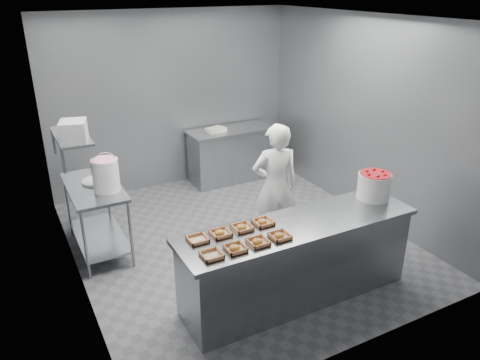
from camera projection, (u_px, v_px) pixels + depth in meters
name	position (u px, v px, depth m)	size (l,w,h in m)	color
floor	(238.00, 240.00, 6.20)	(4.50, 4.50, 0.00)	#4C4C51
ceiling	(237.00, 18.00, 5.10)	(4.50, 4.50, 0.00)	white
wall_back	(172.00, 101.00, 7.48)	(4.00, 0.04, 2.80)	slate
wall_left	(65.00, 168.00, 4.79)	(0.04, 4.50, 2.80)	slate
wall_right	(364.00, 119.00, 6.52)	(0.04, 4.50, 2.80)	slate
service_counter	(297.00, 261.00, 4.93)	(2.60, 0.70, 0.90)	slate
prep_table	(96.00, 208.00, 5.75)	(0.60, 1.20, 0.90)	slate
back_counter	(233.00, 154.00, 7.96)	(1.50, 0.60, 0.90)	slate
wall_shelf	(71.00, 136.00, 5.30)	(0.35, 0.90, 0.03)	slate
tray_0	(212.00, 255.00, 4.16)	(0.19, 0.18, 0.04)	tan
tray_1	(235.00, 248.00, 4.26)	(0.19, 0.18, 0.06)	tan
tray_2	(258.00, 242.00, 4.37)	(0.19, 0.18, 0.06)	tan
tray_3	(280.00, 236.00, 4.47)	(0.19, 0.18, 0.06)	tan
tray_4	(198.00, 239.00, 4.42)	(0.19, 0.18, 0.04)	tan
tray_5	(220.00, 233.00, 4.52)	(0.19, 0.18, 0.06)	tan
tray_6	(242.00, 227.00, 4.62)	(0.19, 0.18, 0.06)	tan
tray_7	(263.00, 222.00, 4.73)	(0.19, 0.18, 0.06)	tan
worker	(275.00, 186.00, 5.83)	(0.59, 0.39, 1.62)	white
strawberry_tub	(374.00, 185.00, 5.24)	(0.37, 0.37, 0.30)	silver
glaze_bucket	(106.00, 174.00, 5.42)	(0.32, 0.31, 0.47)	silver
bucket_lid	(96.00, 181.00, 5.72)	(0.33, 0.33, 0.03)	silver
rag	(97.00, 171.00, 6.04)	(0.13, 0.11, 0.02)	#CCB28C
appliance	(74.00, 131.00, 5.03)	(0.27, 0.31, 0.23)	gray
paper_stack	(216.00, 130.00, 7.64)	(0.30, 0.22, 0.06)	silver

